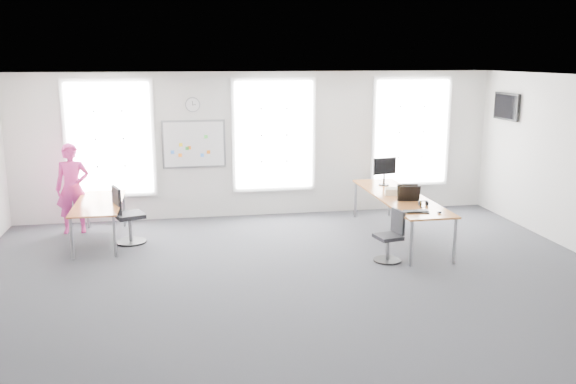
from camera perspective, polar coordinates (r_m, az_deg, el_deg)
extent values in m
plane|color=#2A2A30|center=(9.25, 0.72, -8.30)|extent=(10.00, 10.00, 0.00)
plane|color=white|center=(8.65, 0.77, 10.63)|extent=(10.00, 10.00, 0.00)
plane|color=silver|center=(12.72, -2.68, 4.44)|extent=(10.00, 0.00, 10.00)
plane|color=silver|center=(5.10, 9.39, -8.17)|extent=(10.00, 0.00, 10.00)
cube|color=silver|center=(12.63, -16.34, 4.81)|extent=(1.60, 0.06, 2.20)
cube|color=silver|center=(12.70, -1.33, 5.35)|extent=(1.60, 0.06, 2.20)
cube|color=silver|center=(13.49, 11.42, 5.53)|extent=(1.60, 0.06, 2.20)
cube|color=#B66730|center=(11.37, 10.41, -0.45)|extent=(0.86, 3.24, 0.03)
cylinder|color=gray|center=(9.94, 11.44, -4.75)|extent=(0.05, 0.05, 0.76)
cylinder|color=gray|center=(10.23, 15.34, -4.45)|extent=(0.05, 0.05, 0.76)
cylinder|color=gray|center=(12.79, 6.34, -0.69)|extent=(0.05, 0.05, 0.76)
cylinder|color=gray|center=(13.01, 9.49, -0.56)|extent=(0.05, 0.05, 0.76)
cube|color=#B66730|center=(11.46, -17.29, -0.98)|extent=(0.81, 2.02, 0.03)
cylinder|color=gray|center=(10.70, -19.58, -4.13)|extent=(0.05, 0.05, 0.71)
cylinder|color=gray|center=(10.60, -15.91, -4.03)|extent=(0.05, 0.05, 0.71)
cylinder|color=gray|center=(12.51, -18.23, -1.67)|extent=(0.05, 0.05, 0.71)
cylinder|color=gray|center=(12.43, -15.10, -1.56)|extent=(0.05, 0.05, 0.71)
cylinder|color=black|center=(10.23, 9.27, -6.31)|extent=(0.46, 0.46, 0.03)
cylinder|color=gray|center=(10.17, 9.31, -5.26)|extent=(0.05, 0.05, 0.37)
cube|color=black|center=(10.11, 9.35, -4.17)|extent=(0.45, 0.45, 0.06)
cube|color=black|center=(10.13, 10.25, -2.72)|extent=(0.12, 0.37, 0.39)
cylinder|color=black|center=(11.43, -14.47, -4.51)|extent=(0.56, 0.56, 0.03)
cylinder|color=gray|center=(11.36, -14.53, -3.34)|extent=(0.06, 0.06, 0.45)
cube|color=black|center=(11.30, -14.60, -2.14)|extent=(0.60, 0.60, 0.08)
cube|color=black|center=(11.18, -15.75, -0.77)|extent=(0.20, 0.44, 0.48)
imported|color=#C02D7D|center=(12.20, -19.50, 0.32)|extent=(0.64, 0.43, 1.71)
cube|color=white|center=(12.58, -8.79, 4.45)|extent=(1.20, 0.03, 0.90)
cylinder|color=gray|center=(12.49, -8.92, 8.08)|extent=(0.30, 0.04, 0.30)
cube|color=black|center=(13.28, 19.78, 7.54)|extent=(0.06, 0.90, 0.55)
cube|color=black|center=(10.23, 11.90, -1.82)|extent=(0.45, 0.27, 0.02)
ellipsoid|color=black|center=(10.24, 13.99, -1.85)|extent=(0.07, 0.11, 0.04)
cylinder|color=black|center=(10.59, 12.37, -1.39)|extent=(0.08, 0.08, 0.01)
cylinder|color=black|center=(10.68, 12.25, -1.07)|extent=(0.04, 0.08, 0.08)
cylinder|color=black|center=(10.73, 12.87, -1.04)|extent=(0.04, 0.08, 0.08)
cylinder|color=gold|center=(10.68, 12.25, -1.07)|extent=(0.01, 0.09, 0.09)
cube|color=black|center=(10.69, 12.57, -0.82)|extent=(0.14, 0.02, 0.01)
cube|color=black|center=(10.99, 11.12, -0.04)|extent=(0.37, 0.15, 0.30)
cube|color=orange|center=(10.91, 11.28, -0.20)|extent=(0.36, 0.16, 0.27)
cube|color=black|center=(10.89, 11.32, -0.16)|extent=(0.38, 0.17, 0.29)
cube|color=#F5EDC8|center=(11.46, 9.94, 0.05)|extent=(0.40, 0.35, 0.12)
cylinder|color=black|center=(12.28, 8.96, 0.69)|extent=(0.20, 0.20, 0.02)
cylinder|color=black|center=(12.26, 8.97, 1.15)|extent=(0.04, 0.04, 0.20)
cube|color=black|center=(12.20, 9.04, 2.41)|extent=(0.49, 0.14, 0.33)
cube|color=black|center=(12.18, 9.06, 2.40)|extent=(0.45, 0.10, 0.30)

